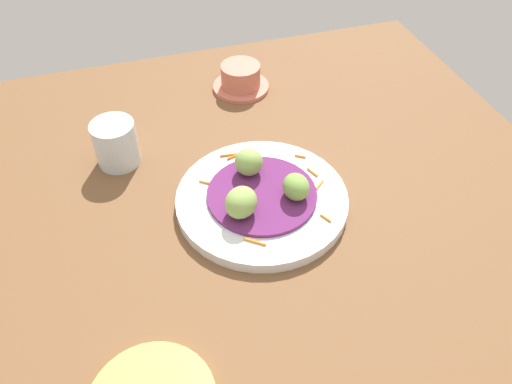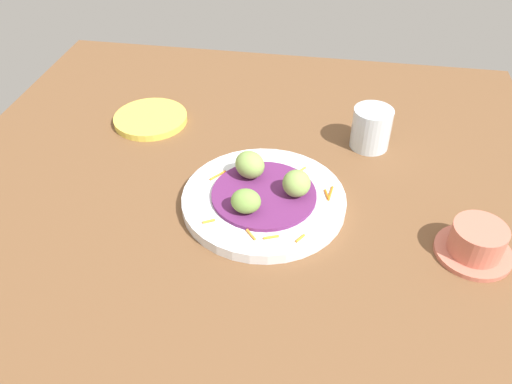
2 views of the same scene
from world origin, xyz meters
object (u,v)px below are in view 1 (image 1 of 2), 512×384
object	(u,v)px
guac_scoop_right	(249,162)
water_glass	(116,143)
guac_scoop_center	(296,187)
terracotta_bowl	(241,79)
guac_scoop_left	(241,202)
main_plate	(262,200)

from	to	relation	value
guac_scoop_right	water_glass	xyz separation A→B (cm)	(-20.01, 12.16, -0.80)
guac_scoop_center	guac_scoop_right	xyz separation A→B (cm)	(-5.40, 7.37, 0.28)
terracotta_bowl	guac_scoop_right	bearing A→B (deg)	-103.32
guac_scoop_left	guac_scoop_right	bearing A→B (deg)	66.19
terracotta_bowl	water_glass	world-z (taller)	water_glass
guac_scoop_left	water_glass	world-z (taller)	water_glass
guac_scoop_right	water_glass	world-z (taller)	water_glass
main_plate	guac_scoop_right	xyz separation A→B (cm)	(-0.57, 5.24, 3.84)
main_plate	guac_scoop_left	world-z (taller)	guac_scoop_left
main_plate	water_glass	bearing A→B (deg)	139.77
water_glass	main_plate	bearing A→B (deg)	-40.23
main_plate	guac_scoop_left	xyz separation A→B (cm)	(-4.26, -3.11, 3.88)
terracotta_bowl	main_plate	bearing A→B (deg)	-100.31
guac_scoop_left	terracotta_bowl	world-z (taller)	guac_scoop_left
main_plate	terracotta_bowl	bearing A→B (deg)	79.69
guac_scoop_left	water_glass	bearing A→B (deg)	128.49
guac_scoop_left	terracotta_bowl	size ratio (longest dim) A/B	0.47
guac_scoop_center	guac_scoop_right	distance (cm)	9.14
main_plate	guac_scoop_center	bearing A→B (deg)	-23.81
main_plate	water_glass	xyz separation A→B (cm)	(-20.57, 17.40, 3.04)
main_plate	guac_scoop_center	world-z (taller)	guac_scoop_center
guac_scoop_right	water_glass	distance (cm)	23.43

